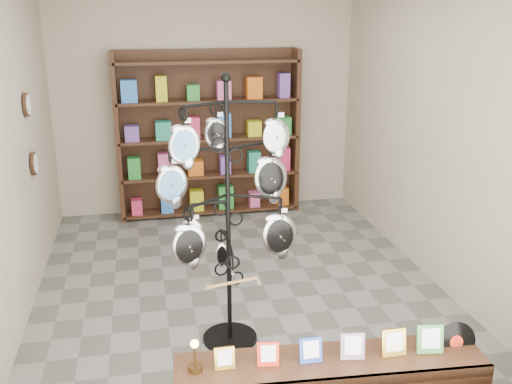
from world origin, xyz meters
TOP-DOWN VIEW (x-y plane):
  - ground at (0.00, 0.00)m, footprint 5.00×5.00m
  - room_envelope at (0.00, 0.00)m, footprint 5.00×5.00m
  - display_tree at (-0.25, -0.92)m, footprint 1.15×1.05m
  - back_shelving at (0.00, 2.30)m, footprint 2.42×0.36m
  - wall_clocks at (-1.97, 0.80)m, footprint 0.03×0.24m

SIDE VIEW (x-z plane):
  - ground at x=0.00m, z-range 0.00..0.00m
  - back_shelving at x=0.00m, z-range -0.07..2.13m
  - display_tree at x=-0.25m, z-range 0.18..2.43m
  - wall_clocks at x=-1.97m, z-range 1.08..1.92m
  - room_envelope at x=0.00m, z-range -0.65..4.35m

